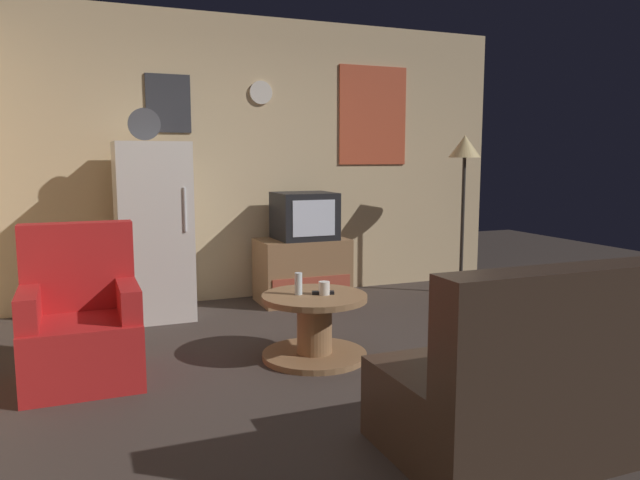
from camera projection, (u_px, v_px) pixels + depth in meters
ground_plane at (369, 375)px, 3.85m from camera, size 12.00×12.00×0.00m
wall_with_art at (259, 159)px, 5.92m from camera, size 5.20×0.12×2.69m
fridge at (153, 230)px, 5.16m from camera, size 0.60×0.62×1.77m
tv_stand at (302, 270)px, 5.79m from camera, size 0.84×0.53×0.60m
crt_tv at (304, 216)px, 5.72m from camera, size 0.54×0.51×0.44m
standing_lamp at (464, 159)px, 6.02m from camera, size 0.32×0.32×1.59m
coffee_table at (314, 326)px, 4.15m from camera, size 0.72×0.72×0.45m
wine_glass at (298, 284)px, 4.11m from camera, size 0.05×0.05×0.15m
mug_ceramic_white at (324, 288)px, 4.11m from camera, size 0.08×0.08×0.09m
remote_control at (323, 293)px, 4.12m from camera, size 0.16×0.09×0.02m
armchair at (81, 326)px, 3.74m from camera, size 0.68×0.68×0.96m
couch at (565, 382)px, 2.88m from camera, size 1.70×0.80×0.92m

